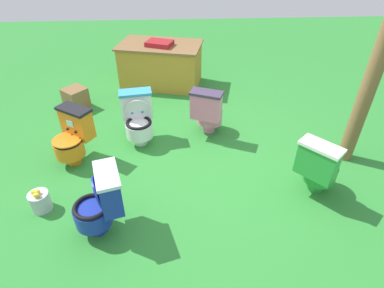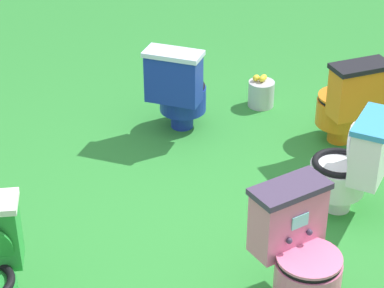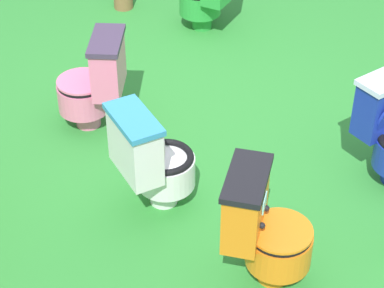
# 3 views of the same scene
# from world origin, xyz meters

# --- Properties ---
(ground) EXTENTS (14.00, 14.00, 0.00)m
(ground) POSITION_xyz_m (0.00, 0.00, 0.00)
(ground) COLOR #2D8433
(toilet_orange) EXTENTS (0.61, 0.63, 0.73)m
(toilet_orange) POSITION_xyz_m (-1.43, 0.10, 0.37)
(toilet_orange) COLOR orange
(toilet_orange) RESTS_ON ground
(toilet_pink) EXTENTS (0.56, 0.61, 0.73)m
(toilet_pink) POSITION_xyz_m (0.34, 0.63, 0.37)
(toilet_pink) COLOR pink
(toilet_pink) RESTS_ON ground
(toilet_blue) EXTENTS (0.58, 0.52, 0.73)m
(toilet_blue) POSITION_xyz_m (-0.88, -1.07, 0.37)
(toilet_blue) COLOR #192D9E
(toilet_blue) RESTS_ON ground
(toilet_white) EXTENTS (0.47, 0.55, 0.73)m
(toilet_white) POSITION_xyz_m (-0.64, 0.50, 0.37)
(toilet_white) COLOR white
(toilet_white) RESTS_ON ground
(lemon_bucket) EXTENTS (0.22, 0.22, 0.28)m
(lemon_bucket) POSITION_xyz_m (-1.62, -0.76, 0.12)
(lemon_bucket) COLOR #B7B7BF
(lemon_bucket) RESTS_ON ground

